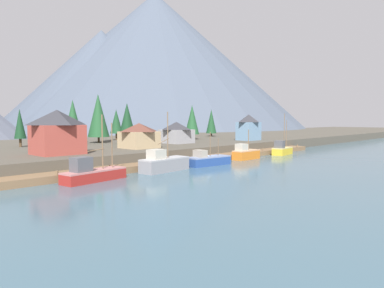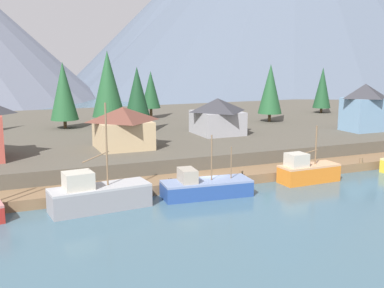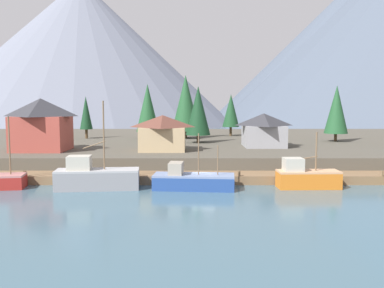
# 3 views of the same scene
# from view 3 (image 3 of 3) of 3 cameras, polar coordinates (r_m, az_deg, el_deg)

# --- Properties ---
(ground_plane) EXTENTS (400.00, 400.00, 1.00)m
(ground_plane) POSITION_cam_3_polar(r_m,az_deg,el_deg) (67.29, 1.21, -2.67)
(ground_plane) COLOR #3D5B6B
(dock) EXTENTS (80.00, 4.00, 1.60)m
(dock) POSITION_cam_3_polar(r_m,az_deg,el_deg) (49.35, 1.60, -4.55)
(dock) COLOR brown
(dock) RESTS_ON ground_plane
(shoreline_bank) EXTENTS (400.00, 56.00, 2.50)m
(shoreline_bank) POSITION_cam_3_polar(r_m,az_deg,el_deg) (78.98, 1.05, -0.14)
(shoreline_bank) COLOR #4C473D
(shoreline_bank) RESTS_ON ground_plane
(mountain_west_peak) EXTENTS (127.60, 127.60, 59.92)m
(mountain_west_peak) POSITION_cam_3_polar(r_m,az_deg,el_deg) (188.06, -14.47, 11.83)
(mountain_west_peak) COLOR slate
(mountain_west_peak) RESTS_ON ground_plane
(mountain_central_peak) EXTENTS (123.50, 123.50, 60.26)m
(mountain_central_peak) POSITION_cam_3_polar(r_m,az_deg,el_deg) (203.55, 20.35, 11.22)
(mountain_central_peak) COLOR #475160
(mountain_central_peak) RESTS_ON ground_plane
(fishing_boat_grey) EXTENTS (8.99, 3.70, 9.41)m
(fishing_boat_grey) POSITION_cam_3_polar(r_m,az_deg,el_deg) (46.41, -12.74, -4.36)
(fishing_boat_grey) COLOR gray
(fishing_boat_grey) RESTS_ON ground_plane
(fishing_boat_blue) EXTENTS (8.82, 3.80, 5.98)m
(fishing_boat_blue) POSITION_cam_3_polar(r_m,az_deg,el_deg) (45.29, 0.18, -4.92)
(fishing_boat_blue) COLOR navy
(fishing_boat_blue) RESTS_ON ground_plane
(fishing_boat_orange) EXTENTS (6.70, 2.68, 6.07)m
(fishing_boat_orange) POSITION_cam_3_polar(r_m,az_deg,el_deg) (47.44, 15.26, -4.32)
(fishing_boat_orange) COLOR #CC6B1E
(fishing_boat_orange) RESTS_ON ground_plane
(house_red) EXTENTS (7.43, 6.80, 7.27)m
(house_red) POSITION_cam_3_polar(r_m,az_deg,el_deg) (62.42, -19.51, 2.55)
(house_red) COLOR #9E4238
(house_red) RESTS_ON shoreline_bank
(house_grey) EXTENTS (6.29, 6.97, 5.06)m
(house_grey) POSITION_cam_3_polar(r_m,az_deg,el_deg) (65.26, 9.78, 1.93)
(house_grey) COLOR gray
(house_grey) RESTS_ON shoreline_bank
(house_tan) EXTENTS (6.55, 6.31, 4.95)m
(house_tan) POSITION_cam_3_polar(r_m,az_deg,el_deg) (59.31, -3.83, 1.57)
(house_tan) COLOR tan
(house_tan) RESTS_ON shoreline_bank
(conifer_near_left) EXTENTS (4.21, 4.21, 10.07)m
(conifer_near_left) POSITION_cam_3_polar(r_m,az_deg,el_deg) (78.55, -5.86, 4.86)
(conifer_near_left) COLOR #4C3823
(conifer_near_left) RESTS_ON shoreline_bank
(conifer_near_right) EXTENTS (5.17, 5.17, 11.77)m
(conifer_near_right) POSITION_cam_3_polar(r_m,az_deg,el_deg) (78.92, -0.72, 5.55)
(conifer_near_right) COLOR #4C3823
(conifer_near_right) RESTS_ON shoreline_bank
(conifer_mid_left) EXTENTS (4.09, 4.09, 9.40)m
(conifer_mid_left) POSITION_cam_3_polar(r_m,az_deg,el_deg) (70.22, 0.98, 4.52)
(conifer_mid_left) COLOR #4C3823
(conifer_mid_left) RESTS_ON shoreline_bank
(conifer_mid_right) EXTENTS (3.38, 3.38, 8.33)m
(conifer_mid_right) POSITION_cam_3_polar(r_m,az_deg,el_deg) (85.08, 5.41, 4.50)
(conifer_mid_right) COLOR #4C3823
(conifer_mid_right) RESTS_ON shoreline_bank
(conifer_back_left) EXTENTS (3.99, 3.99, 9.63)m
(conifer_back_left) POSITION_cam_3_polar(r_m,az_deg,el_deg) (76.57, 19.04, 4.43)
(conifer_back_left) COLOR #4C3823
(conifer_back_left) RESTS_ON shoreline_bank
(conifer_back_right) EXTENTS (2.33, 2.33, 7.85)m
(conifer_back_right) POSITION_cam_3_polar(r_m,az_deg,el_deg) (80.88, -13.95, 4.09)
(conifer_back_right) COLOR #4C3823
(conifer_back_right) RESTS_ON shoreline_bank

